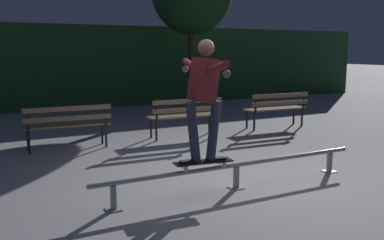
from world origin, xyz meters
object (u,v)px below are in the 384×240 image
Objects in this scene: park_bench_right_center at (186,113)px; skateboard at (203,162)px; grind_rail at (236,169)px; skateboarder at (204,90)px; park_bench_left_center at (68,122)px; park_bench_rightmost at (277,106)px.

skateboard is at bearing -113.58° from park_bench_right_center.
skateboarder is at bearing -179.96° from grind_rail.
skateboard is 0.49× the size of park_bench_left_center.
park_bench_right_center is (2.50, 0.00, 0.00)m from park_bench_left_center.
park_bench_left_center is (-1.00, 3.43, -0.83)m from skateboarder.
park_bench_rightmost is (3.47, 3.43, 0.26)m from grind_rail.
skateboard is at bearing -180.00° from grind_rail.
park_bench_rightmost is at bearing 0.00° from park_bench_left_center.
grind_rail is 5.11× the size of skateboard.
skateboard is at bearing -73.71° from park_bench_left_center.
park_bench_left_center is 2.50m from park_bench_right_center.
park_bench_right_center is at bearing 74.07° from grind_rail.
skateboarder reaches higher than park_bench_right_center.
grind_rail is 3.57m from park_bench_right_center.
grind_rail is 2.61× the size of skateboarder.
park_bench_right_center reaches higher than grind_rail.
skateboarder is (0.00, -0.00, 0.94)m from skateboard.
skateboarder is 0.96× the size of park_bench_left_center.
skateboard is 0.49× the size of park_bench_right_center.
park_bench_left_center is at bearing 106.33° from skateboarder.
skateboarder reaches higher than skateboard.
grind_rail is at bearing 0.04° from skateboarder.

